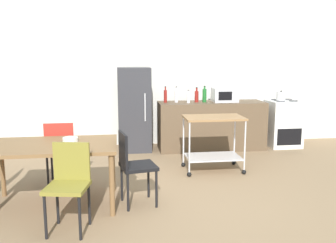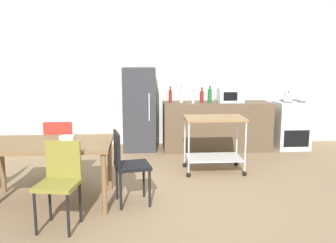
{
  "view_description": "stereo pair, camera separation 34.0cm",
  "coord_description": "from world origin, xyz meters",
  "views": [
    {
      "loc": [
        -0.84,
        -4.2,
        1.78
      ],
      "look_at": [
        -0.12,
        1.2,
        0.8
      ],
      "focal_mm": 39.88,
      "sensor_mm": 36.0,
      "label": 1
    },
    {
      "loc": [
        -0.5,
        -4.23,
        1.78
      ],
      "look_at": [
        -0.12,
        1.2,
        0.8
      ],
      "focal_mm": 39.88,
      "sensor_mm": 36.0,
      "label": 2
    }
  ],
  "objects": [
    {
      "name": "fruit_bowl",
      "position": [
        -1.42,
        0.28,
        0.78
      ],
      "size": [
        0.18,
        0.18,
        0.05
      ],
      "primitive_type": "cylinder",
      "color": "white",
      "rests_on": "dining_table"
    },
    {
      "name": "bottle_sparkling_water",
      "position": [
        0.62,
        2.64,
        1.01
      ],
      "size": [
        0.07,
        0.07,
        0.28
      ],
      "color": "maroon",
      "rests_on": "kitchen_counter"
    },
    {
      "name": "back_wall",
      "position": [
        0.0,
        3.2,
        1.45
      ],
      "size": [
        8.4,
        0.12,
        2.9
      ],
      "primitive_type": "cube",
      "color": "silver",
      "rests_on": "ground_plane"
    },
    {
      "name": "chair_olive",
      "position": [
        -1.36,
        -0.48,
        0.52
      ],
      "size": [
        0.47,
        0.47,
        0.89
      ],
      "rotation": [
        0.0,
        0.0,
        -0.19
      ],
      "color": "olive",
      "rests_on": "ground_plane"
    },
    {
      "name": "bottle_vinegar",
      "position": [
        0.03,
        2.66,
        1.02
      ],
      "size": [
        0.06,
        0.06,
        0.3
      ],
      "color": "maroon",
      "rests_on": "kitchen_counter"
    },
    {
      "name": "bottle_soy_sauce",
      "position": [
        0.76,
        2.6,
        1.03
      ],
      "size": [
        0.08,
        0.08,
        0.31
      ],
      "color": "#1E6628",
      "rests_on": "kitchen_counter"
    },
    {
      "name": "bottle_wine",
      "position": [
        0.44,
        2.52,
        1.0
      ],
      "size": [
        0.06,
        0.06,
        0.24
      ],
      "color": "silver",
      "rests_on": "kitchen_counter"
    },
    {
      "name": "kitchen_counter",
      "position": [
        0.9,
        2.6,
        0.45
      ],
      "size": [
        2.0,
        0.64,
        0.9
      ],
      "primitive_type": "cube",
      "color": "brown",
      "rests_on": "ground_plane"
    },
    {
      "name": "kitchen_cart",
      "position": [
        0.59,
        1.25,
        0.57
      ],
      "size": [
        0.91,
        0.57,
        0.85
      ],
      "color": "olive",
      "rests_on": "ground_plane"
    },
    {
      "name": "stove_oven",
      "position": [
        2.35,
        2.62,
        0.45
      ],
      "size": [
        0.6,
        0.61,
        0.92
      ],
      "color": "white",
      "rests_on": "ground_plane"
    },
    {
      "name": "dining_table",
      "position": [
        -1.62,
        0.17,
        0.67
      ],
      "size": [
        1.5,
        0.9,
        0.75
      ],
      "color": "brown",
      "rests_on": "ground_plane"
    },
    {
      "name": "chair_red",
      "position": [
        -1.63,
        0.88,
        0.52
      ],
      "size": [
        0.4,
        0.4,
        0.89
      ],
      "rotation": [
        0.0,
        0.0,
        3.15
      ],
      "color": "#B72D23",
      "rests_on": "ground_plane"
    },
    {
      "name": "ground_plane",
      "position": [
        0.0,
        0.0,
        0.0
      ],
      "size": [
        12.0,
        12.0,
        0.0
      ],
      "primitive_type": "plane",
      "color": "#8C7051"
    },
    {
      "name": "bottle_hot_sauce",
      "position": [
        0.23,
        2.63,
        1.02
      ],
      "size": [
        0.06,
        0.06,
        0.3
      ],
      "color": "silver",
      "rests_on": "kitchen_counter"
    },
    {
      "name": "chair_black",
      "position": [
        -0.69,
        0.06,
        0.52
      ],
      "size": [
        0.47,
        0.47,
        0.89
      ],
      "rotation": [
        0.0,
        0.0,
        1.77
      ],
      "color": "black",
      "rests_on": "ground_plane"
    },
    {
      "name": "refrigerator",
      "position": [
        -0.55,
        2.7,
        0.78
      ],
      "size": [
        0.6,
        0.63,
        1.55
      ],
      "color": "#333338",
      "rests_on": "ground_plane"
    },
    {
      "name": "microwave",
      "position": [
        1.15,
        2.61,
        1.03
      ],
      "size": [
        0.46,
        0.35,
        0.26
      ],
      "color": "silver",
      "rests_on": "kitchen_counter"
    },
    {
      "name": "kettle",
      "position": [
        2.23,
        2.52,
        1.0
      ],
      "size": [
        0.24,
        0.17,
        0.19
      ],
      "color": "silver",
      "rests_on": "stove_oven"
    }
  ]
}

